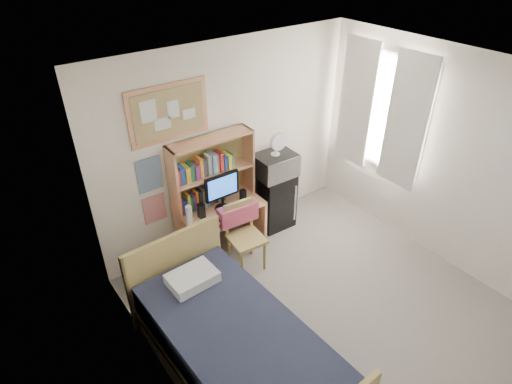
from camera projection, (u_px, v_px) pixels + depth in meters
floor at (340, 322)px, 4.66m from camera, size 3.60×4.20×0.02m
ceiling at (377, 90)px, 3.24m from camera, size 3.60×4.20×0.02m
wall_back at (230, 144)px, 5.36m from camera, size 3.60×0.04×2.60m
wall_left at (183, 318)px, 3.05m from camera, size 0.04×4.20×2.60m
wall_right at (464, 168)px, 4.85m from camera, size 0.04×4.20×2.60m
window_unit at (382, 112)px, 5.47m from camera, size 0.10×1.40×1.70m
curtain_left at (406, 123)px, 5.19m from camera, size 0.04×0.55×1.70m
curtain_right at (356, 103)px, 5.73m from camera, size 0.04×0.55×1.70m
bulletin_board at (169, 113)px, 4.63m from camera, size 0.94×0.03×0.64m
poster_wave at (149, 175)px, 4.83m from camera, size 0.30×0.01×0.42m
poster_japan at (155, 209)px, 5.09m from camera, size 0.28×0.01×0.36m
desk at (222, 228)px, 5.50m from camera, size 1.08×0.55×0.67m
desk_chair at (246, 238)px, 5.16m from camera, size 0.48×0.48×0.88m
mini_fridge at (273, 199)px, 5.93m from camera, size 0.49×0.49×0.81m
bed at (238, 351)px, 3.99m from camera, size 1.16×2.21×0.60m
hutch at (212, 171)px, 5.19m from camera, size 1.08×0.29×0.88m
monitor at (222, 192)px, 5.15m from camera, size 0.45×0.04×0.48m
keyboard at (229, 213)px, 5.18m from camera, size 0.46×0.15×0.02m
speaker_left at (201, 211)px, 5.08m from camera, size 0.08×0.08×0.18m
speaker_right at (243, 196)px, 5.38m from camera, size 0.07×0.07×0.16m
water_bottle at (189, 215)px, 4.95m from camera, size 0.07×0.07×0.25m
hoodie at (238, 214)px, 5.17m from camera, size 0.51×0.20×0.24m
microwave at (275, 165)px, 5.62m from camera, size 0.54×0.42×0.30m
desk_fan at (276, 145)px, 5.46m from camera, size 0.24×0.24×0.29m
pillow at (192, 278)px, 4.29m from camera, size 0.49×0.35×0.11m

